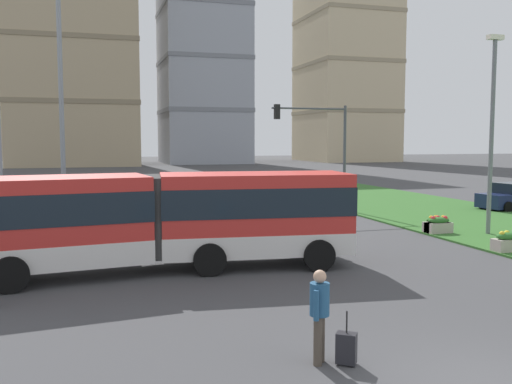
% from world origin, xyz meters
% --- Properties ---
extents(articulated_bus, '(12.03, 3.24, 3.00)m').
position_xyz_m(articulated_bus, '(-3.90, 10.08, 1.65)').
color(articulated_bus, red).
rests_on(articulated_bus, ground).
extents(car_maroon_sedan, '(4.47, 2.17, 1.58)m').
position_xyz_m(car_maroon_sedan, '(-6.04, 25.54, 0.75)').
color(car_maroon_sedan, maroon).
rests_on(car_maroon_sedan, ground).
extents(pedestrian_crossing, '(0.39, 0.48, 1.74)m').
position_xyz_m(pedestrian_crossing, '(-2.29, 1.88, 1.00)').
color(pedestrian_crossing, '#4C4238').
rests_on(pedestrian_crossing, ground).
extents(rolling_suitcase, '(0.43, 0.41, 0.97)m').
position_xyz_m(rolling_suitcase, '(-1.84, 1.68, 0.31)').
color(rolling_suitcase, '#232328').
rests_on(rolling_suitcase, ground).
extents(flower_planter_3, '(1.10, 0.56, 0.74)m').
position_xyz_m(flower_planter_3, '(8.22, 9.27, 0.43)').
color(flower_planter_3, '#B7AD9E').
rests_on(flower_planter_3, grass_median).
extents(flower_planter_4, '(1.10, 0.56, 0.74)m').
position_xyz_m(flower_planter_4, '(8.22, 13.47, 0.43)').
color(flower_planter_4, '#B7AD9E').
rests_on(flower_planter_4, grass_median).
extents(flower_planter_5, '(1.10, 0.56, 0.74)m').
position_xyz_m(flower_planter_5, '(8.22, 13.61, 0.43)').
color(flower_planter_5, '#B7AD9E').
rests_on(flower_planter_5, grass_median).
extents(traffic_light_near_left, '(4.56, 0.28, 6.33)m').
position_xyz_m(traffic_light_near_left, '(-6.03, -3.00, 4.37)').
color(traffic_light_near_left, '#474C51').
rests_on(traffic_light_near_left, ground).
extents(traffic_light_far_right, '(4.44, 0.28, 5.99)m').
position_xyz_m(traffic_light_far_right, '(6.35, 22.00, 4.16)').
color(traffic_light_far_right, '#474C51').
rests_on(traffic_light_far_right, ground).
extents(streetlight_median, '(0.70, 0.28, 8.40)m').
position_xyz_m(streetlight_median, '(10.12, 12.68, 4.64)').
color(streetlight_median, slate).
rests_on(streetlight_median, ground).
extents(apartment_tower_westcentre, '(19.46, 15.29, 37.32)m').
position_xyz_m(apartment_tower_westcentre, '(-7.83, 87.02, 18.68)').
color(apartment_tower_westcentre, tan).
rests_on(apartment_tower_westcentre, ground).
extents(apartment_tower_centre, '(14.36, 15.61, 43.22)m').
position_xyz_m(apartment_tower_centre, '(13.78, 91.27, 21.63)').
color(apartment_tower_centre, '#9EA3AD').
rests_on(apartment_tower_centre, ground).
extents(apartment_tower_eastcentre, '(15.29, 17.93, 53.44)m').
position_xyz_m(apartment_tower_eastcentre, '(41.70, 92.70, 26.74)').
color(apartment_tower_eastcentre, beige).
rests_on(apartment_tower_eastcentre, ground).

